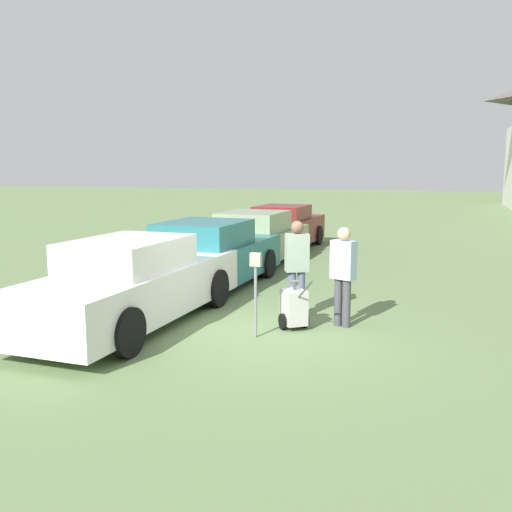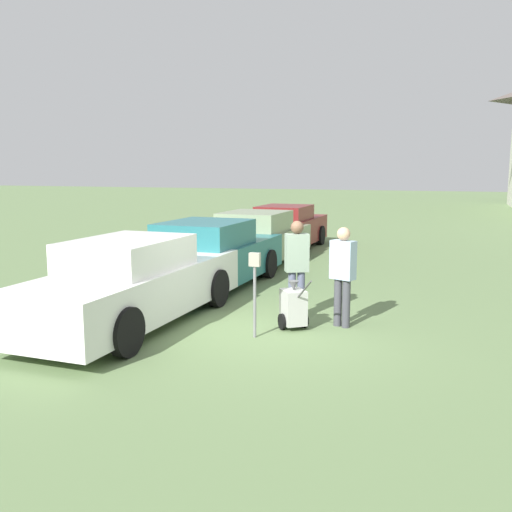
{
  "view_description": "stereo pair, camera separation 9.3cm",
  "coord_description": "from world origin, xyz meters",
  "px_view_note": "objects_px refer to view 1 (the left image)",
  "views": [
    {
      "loc": [
        2.92,
        -9.03,
        2.78
      ],
      "look_at": [
        -0.41,
        1.11,
        1.1
      ],
      "focal_mm": 40.0,
      "sensor_mm": 36.0,
      "label": 1
    },
    {
      "loc": [
        3.01,
        -9.0,
        2.78
      ],
      "look_at": [
        -0.41,
        1.11,
        1.1
      ],
      "focal_mm": 40.0,
      "sensor_mm": 36.0,
      "label": 2
    }
  ],
  "objects_px": {
    "parking_meter": "(256,279)",
    "parked_car_teal": "(207,257)",
    "parked_car_maroon": "(283,228)",
    "parked_car_sage": "(255,239)",
    "equipment_cart": "(294,307)",
    "parked_car_white": "(134,284)",
    "person_worker": "(297,263)",
    "person_supervisor": "(343,270)"
  },
  "relations": [
    {
      "from": "parking_meter",
      "to": "parked_car_teal",
      "type": "bearing_deg",
      "value": 124.12
    },
    {
      "from": "parked_car_maroon",
      "to": "parked_car_teal",
      "type": "bearing_deg",
      "value": -88.19
    },
    {
      "from": "parked_car_sage",
      "to": "equipment_cart",
      "type": "bearing_deg",
      "value": -64.27
    },
    {
      "from": "parked_car_white",
      "to": "person_worker",
      "type": "height_order",
      "value": "person_worker"
    },
    {
      "from": "parked_car_white",
      "to": "person_supervisor",
      "type": "relative_size",
      "value": 3.03
    },
    {
      "from": "parked_car_maroon",
      "to": "person_worker",
      "type": "height_order",
      "value": "person_worker"
    },
    {
      "from": "parked_car_maroon",
      "to": "person_supervisor",
      "type": "xyz_separation_m",
      "value": [
        3.53,
        -8.89,
        0.3
      ]
    },
    {
      "from": "person_worker",
      "to": "parked_car_sage",
      "type": "bearing_deg",
      "value": -91.78
    },
    {
      "from": "parking_meter",
      "to": "person_worker",
      "type": "distance_m",
      "value": 1.44
    },
    {
      "from": "parking_meter",
      "to": "equipment_cart",
      "type": "xyz_separation_m",
      "value": [
        0.47,
        0.69,
        -0.59
      ]
    },
    {
      "from": "parked_car_sage",
      "to": "person_supervisor",
      "type": "distance_m",
      "value": 6.81
    },
    {
      "from": "parked_car_sage",
      "to": "parked_car_maroon",
      "type": "distance_m",
      "value": 3.08
    },
    {
      "from": "equipment_cart",
      "to": "parked_car_white",
      "type": "bearing_deg",
      "value": 155.72
    },
    {
      "from": "parked_car_maroon",
      "to": "person_supervisor",
      "type": "height_order",
      "value": "person_supervisor"
    },
    {
      "from": "parked_car_sage",
      "to": "person_supervisor",
      "type": "bearing_deg",
      "value": -56.95
    },
    {
      "from": "parked_car_sage",
      "to": "equipment_cart",
      "type": "xyz_separation_m",
      "value": [
        2.76,
        -6.22,
        -0.31
      ]
    },
    {
      "from": "parked_car_white",
      "to": "parked_car_teal",
      "type": "xyz_separation_m",
      "value": [
        0.0,
        3.28,
        -0.01
      ]
    },
    {
      "from": "parked_car_teal",
      "to": "person_supervisor",
      "type": "xyz_separation_m",
      "value": [
        3.53,
        -2.28,
        0.28
      ]
    },
    {
      "from": "parked_car_sage",
      "to": "parking_meter",
      "type": "bearing_deg",
      "value": -69.86
    },
    {
      "from": "parking_meter",
      "to": "person_worker",
      "type": "xyz_separation_m",
      "value": [
        0.34,
        1.4,
        0.06
      ]
    },
    {
      "from": "person_worker",
      "to": "parking_meter",
      "type": "bearing_deg",
      "value": 49.14
    },
    {
      "from": "parked_car_maroon",
      "to": "parked_car_sage",
      "type": "bearing_deg",
      "value": -88.19
    },
    {
      "from": "parked_car_teal",
      "to": "parked_car_maroon",
      "type": "distance_m",
      "value": 6.61
    },
    {
      "from": "person_worker",
      "to": "parked_car_maroon",
      "type": "bearing_deg",
      "value": -100.25
    },
    {
      "from": "parked_car_white",
      "to": "person_supervisor",
      "type": "bearing_deg",
      "value": 17.61
    },
    {
      "from": "parked_car_maroon",
      "to": "equipment_cart",
      "type": "relative_size",
      "value": 4.69
    },
    {
      "from": "person_supervisor",
      "to": "equipment_cart",
      "type": "distance_m",
      "value": 1.06
    },
    {
      "from": "parking_meter",
      "to": "parked_car_white",
      "type": "bearing_deg",
      "value": 177.56
    },
    {
      "from": "person_supervisor",
      "to": "equipment_cart",
      "type": "xyz_separation_m",
      "value": [
        -0.77,
        -0.4,
        -0.61
      ]
    },
    {
      "from": "parked_car_teal",
      "to": "parked_car_sage",
      "type": "relative_size",
      "value": 1.05
    },
    {
      "from": "parked_car_sage",
      "to": "parking_meter",
      "type": "relative_size",
      "value": 3.45
    },
    {
      "from": "parked_car_white",
      "to": "parked_car_teal",
      "type": "relative_size",
      "value": 1.04
    },
    {
      "from": "parked_car_white",
      "to": "parked_car_sage",
      "type": "height_order",
      "value": "parked_car_white"
    },
    {
      "from": "parked_car_white",
      "to": "parking_meter",
      "type": "xyz_separation_m",
      "value": [
        2.29,
        -0.1,
        0.25
      ]
    },
    {
      "from": "parked_car_white",
      "to": "equipment_cart",
      "type": "distance_m",
      "value": 2.84
    },
    {
      "from": "parked_car_teal",
      "to": "parked_car_sage",
      "type": "xyz_separation_m",
      "value": [
        -0.0,
        3.53,
        -0.02
      ]
    },
    {
      "from": "parked_car_teal",
      "to": "parked_car_sage",
      "type": "bearing_deg",
      "value": 91.81
    },
    {
      "from": "parked_car_teal",
      "to": "person_worker",
      "type": "xyz_separation_m",
      "value": [
        2.63,
        -1.98,
        0.32
      ]
    },
    {
      "from": "parked_car_sage",
      "to": "parked_car_maroon",
      "type": "height_order",
      "value": "parked_car_sage"
    },
    {
      "from": "parked_car_teal",
      "to": "equipment_cart",
      "type": "relative_size",
      "value": 5.12
    },
    {
      "from": "parked_car_sage",
      "to": "person_supervisor",
      "type": "relative_size",
      "value": 2.77
    },
    {
      "from": "parked_car_white",
      "to": "parked_car_sage",
      "type": "distance_m",
      "value": 6.81
    }
  ]
}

